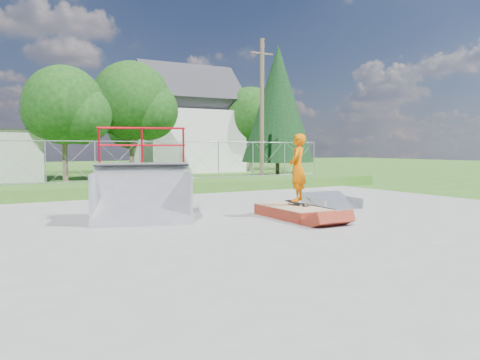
# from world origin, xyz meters

# --- Properties ---
(ground) EXTENTS (120.00, 120.00, 0.00)m
(ground) POSITION_xyz_m (0.00, 0.00, 0.00)
(ground) COLOR #2D5D1A
(ground) RESTS_ON ground
(concrete_pad) EXTENTS (20.00, 16.00, 0.04)m
(concrete_pad) POSITION_xyz_m (0.00, 0.00, 0.02)
(concrete_pad) COLOR gray
(concrete_pad) RESTS_ON ground
(grass_berm) EXTENTS (24.00, 3.00, 0.50)m
(grass_berm) POSITION_xyz_m (0.00, 9.50, 0.25)
(grass_berm) COLOR #2D5D1A
(grass_berm) RESTS_ON ground
(grind_box) EXTENTS (1.20, 2.41, 0.35)m
(grind_box) POSITION_xyz_m (1.22, 0.51, 0.18)
(grind_box) COLOR maroon
(grind_box) RESTS_ON concrete_pad
(quarter_pipe) EXTENTS (3.16, 2.91, 2.59)m
(quarter_pipe) POSITION_xyz_m (-2.64, 2.09, 1.30)
(quarter_pipe) COLOR #A0A3A8
(quarter_pipe) RESTS_ON concrete_pad
(flat_bank_ramp) EXTENTS (1.68, 1.77, 0.45)m
(flat_bank_ramp) POSITION_xyz_m (3.74, 1.72, 0.23)
(flat_bank_ramp) COLOR #A0A3A8
(flat_bank_ramp) RESTS_ON concrete_pad
(skateboard) EXTENTS (0.36, 0.82, 0.13)m
(skateboard) POSITION_xyz_m (1.45, 0.60, 0.40)
(skateboard) COLOR black
(skateboard) RESTS_ON grind_box
(skater) EXTENTS (0.83, 0.81, 1.93)m
(skater) POSITION_xyz_m (1.45, 0.60, 1.36)
(skater) COLOR #D45E00
(skater) RESTS_ON grind_box
(chain_link_fence) EXTENTS (20.00, 0.06, 1.80)m
(chain_link_fence) POSITION_xyz_m (0.00, 10.50, 1.40)
(chain_link_fence) COLOR gray
(chain_link_fence) RESTS_ON grass_berm
(gable_house) EXTENTS (8.40, 6.08, 8.94)m
(gable_house) POSITION_xyz_m (9.00, 26.00, 3.84)
(gable_house) COLOR silver
(gable_house) RESTS_ON ground
(utility_pole) EXTENTS (0.24, 0.24, 8.00)m
(utility_pole) POSITION_xyz_m (7.50, 12.00, 4.00)
(utility_pole) COLOR brown
(utility_pole) RESTS_ON ground
(tree_left_near) EXTENTS (4.76, 4.48, 6.65)m
(tree_left_near) POSITION_xyz_m (-1.75, 17.83, 4.24)
(tree_left_near) COLOR brown
(tree_left_near) RESTS_ON ground
(tree_center) EXTENTS (5.44, 5.12, 7.60)m
(tree_center) POSITION_xyz_m (2.78, 19.81, 4.85)
(tree_center) COLOR brown
(tree_center) RESTS_ON ground
(tree_right_far) EXTENTS (5.10, 4.80, 7.12)m
(tree_right_far) POSITION_xyz_m (14.27, 23.82, 4.54)
(tree_right_far) COLOR brown
(tree_right_far) RESTS_ON ground
(tree_back_mid) EXTENTS (4.08, 3.84, 5.70)m
(tree_back_mid) POSITION_xyz_m (5.21, 27.86, 3.63)
(tree_back_mid) COLOR brown
(tree_back_mid) RESTS_ON ground
(conifer_tree) EXTENTS (5.04, 5.04, 9.10)m
(conifer_tree) POSITION_xyz_m (12.00, 17.00, 5.05)
(conifer_tree) COLOR brown
(conifer_tree) RESTS_ON ground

